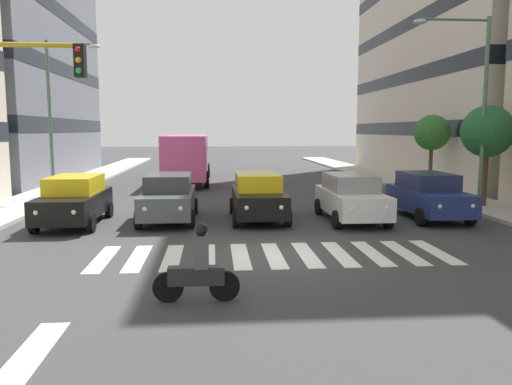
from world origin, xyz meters
The scene contains 14 objects.
ground_plane centered at (0.00, 0.00, 0.00)m, with size 180.00×180.00×0.00m, color #38383A.
crosswalk_markings centered at (0.00, 0.00, 0.00)m, with size 9.45×2.80×0.01m.
lane_arrow_1 centered at (4.36, 5.50, 0.00)m, with size 0.50×2.20×0.01m, color silver.
car_0 centered at (-6.51, -5.14, 0.89)m, with size 2.02×4.44×1.72m.
car_1 centered at (-3.45, -4.85, 0.89)m, with size 2.02×4.44×1.72m.
car_2 centered at (-0.05, -5.39, 0.89)m, with size 2.02×4.44×1.72m.
car_3 centered at (3.25, -5.42, 0.89)m, with size 2.02×4.44×1.72m.
car_4 centered at (6.52, -4.97, 0.89)m, with size 2.02×4.44×1.72m.
bus_behind_traffic centered at (3.25, -19.35, 1.86)m, with size 2.78×10.50×3.00m.
motorcycle_with_rider centered at (1.92, 3.49, 0.65)m, with size 1.70×0.37×1.57m.
street_lamp_left centered at (-8.81, -6.51, 4.81)m, with size 3.17×0.28×7.64m.
street_lamp_right centered at (8.93, -11.69, 4.58)m, with size 2.53×0.28×7.34m.
street_tree_1 centered at (-9.86, -7.14, 3.27)m, with size 2.17×2.17×4.22m.
street_tree_2 centered at (-10.13, -13.09, 3.18)m, with size 1.91×1.91×4.01m.
Camera 1 is at (1.59, 13.00, 3.34)m, focal length 35.05 mm.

